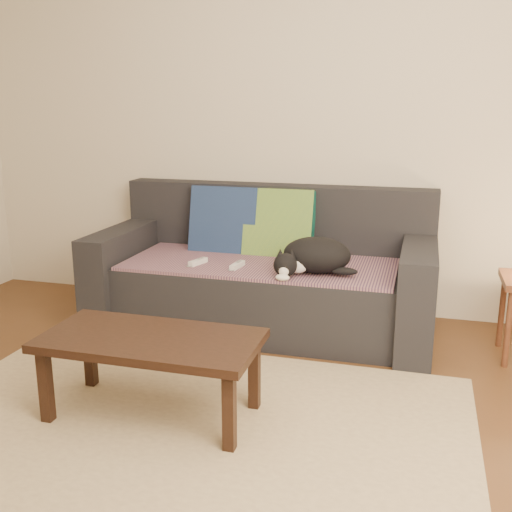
# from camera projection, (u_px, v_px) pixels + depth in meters

# --- Properties ---
(ground) EXTENTS (4.50, 4.50, 0.00)m
(ground) POSITION_uv_depth(u_px,v_px,m) (164.00, 455.00, 2.44)
(ground) COLOR brown
(ground) RESTS_ON ground
(back_wall) EXTENTS (4.50, 0.04, 2.60)m
(back_wall) POSITION_uv_depth(u_px,v_px,m) (281.00, 118.00, 3.99)
(back_wall) COLOR beige
(back_wall) RESTS_ON ground
(sofa) EXTENTS (2.10, 0.94, 0.87)m
(sofa) POSITION_uv_depth(u_px,v_px,m) (264.00, 278.00, 3.83)
(sofa) COLOR #232328
(sofa) RESTS_ON ground
(throw_blanket) EXTENTS (1.66, 0.74, 0.02)m
(throw_blanket) POSITION_uv_depth(u_px,v_px,m) (261.00, 264.00, 3.72)
(throw_blanket) COLOR #392445
(throw_blanket) RESTS_ON sofa
(cushion_navy) EXTENTS (0.46, 0.22, 0.47)m
(cushion_navy) POSITION_uv_depth(u_px,v_px,m) (225.00, 222.00, 4.00)
(cushion_navy) COLOR #102447
(cushion_navy) RESTS_ON throw_blanket
(cushion_green) EXTENTS (0.45, 0.23, 0.47)m
(cushion_green) POSITION_uv_depth(u_px,v_px,m) (279.00, 225.00, 3.90)
(cushion_green) COLOR #0C4F46
(cushion_green) RESTS_ON throw_blanket
(cat) EXTENTS (0.48, 0.42, 0.21)m
(cat) POSITION_uv_depth(u_px,v_px,m) (314.00, 256.00, 3.45)
(cat) COLOR black
(cat) RESTS_ON throw_blanket
(wii_remote_a) EXTENTS (0.08, 0.15, 0.03)m
(wii_remote_a) POSITION_uv_depth(u_px,v_px,m) (198.00, 262.00, 3.66)
(wii_remote_a) COLOR white
(wii_remote_a) RESTS_ON throw_blanket
(wii_remote_b) EXTENTS (0.06, 0.15, 0.03)m
(wii_remote_b) POSITION_uv_depth(u_px,v_px,m) (237.00, 265.00, 3.58)
(wii_remote_b) COLOR white
(wii_remote_b) RESTS_ON throw_blanket
(rug) EXTENTS (2.50, 1.80, 0.01)m
(rug) POSITION_uv_depth(u_px,v_px,m) (179.00, 435.00, 2.58)
(rug) COLOR #C7B188
(rug) RESTS_ON ground
(coffee_table) EXTENTS (0.97, 0.49, 0.39)m
(coffee_table) POSITION_uv_depth(u_px,v_px,m) (151.00, 347.00, 2.67)
(coffee_table) COLOR black
(coffee_table) RESTS_ON rug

